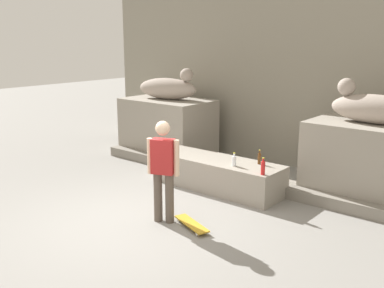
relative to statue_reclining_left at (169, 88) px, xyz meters
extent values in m
plane|color=gray|center=(2.47, -3.38, -1.72)|extent=(40.00, 40.00, 0.00)
cube|color=gray|center=(2.47, 1.39, 0.88)|extent=(10.55, 0.60, 5.19)
cube|color=gray|center=(-0.04, -0.01, -1.00)|extent=(2.19, 1.38, 1.43)
cube|color=gray|center=(4.98, -0.01, -1.00)|extent=(2.19, 1.38, 1.43)
ellipsoid|color=#A59689|center=(-0.04, -0.01, -0.02)|extent=(1.67, 0.83, 0.52)
sphere|color=#A59689|center=(0.51, 0.09, 0.33)|extent=(0.32, 0.32, 0.32)
ellipsoid|color=#A59689|center=(4.98, -0.01, -0.02)|extent=(1.61, 0.58, 0.52)
sphere|color=#A59689|center=(4.43, 0.00, 0.33)|extent=(0.32, 0.32, 0.32)
cube|color=gray|center=(2.47, -1.28, -1.41)|extent=(2.67, 0.87, 0.60)
cylinder|color=brown|center=(2.88, -3.12, -1.31)|extent=(0.14, 0.14, 0.82)
cylinder|color=brown|center=(2.69, -3.20, -1.31)|extent=(0.14, 0.14, 0.82)
cube|color=#B22626|center=(2.79, -3.16, -0.62)|extent=(0.41, 0.32, 0.56)
sphere|color=beige|center=(2.79, -3.16, -0.16)|extent=(0.23, 0.23, 0.23)
cylinder|color=beige|center=(2.99, -3.08, -0.63)|extent=(0.09, 0.09, 0.58)
cylinder|color=beige|center=(2.58, -3.25, -0.63)|extent=(0.09, 0.09, 0.58)
cube|color=gold|center=(3.29, -3.07, -1.65)|extent=(0.82, 0.47, 0.02)
cylinder|color=white|center=(2.99, -3.03, -1.69)|extent=(0.06, 0.05, 0.06)
cylinder|color=white|center=(3.04, -2.90, -1.69)|extent=(0.06, 0.05, 0.06)
cylinder|color=white|center=(3.55, -3.24, -1.69)|extent=(0.06, 0.05, 0.06)
cylinder|color=white|center=(3.60, -3.11, -1.69)|extent=(0.06, 0.05, 0.06)
cylinder|color=silver|center=(2.99, -1.47, -1.02)|extent=(0.08, 0.08, 0.18)
cylinder|color=silver|center=(2.99, -1.47, -0.90)|extent=(0.04, 0.04, 0.06)
cylinder|color=yellow|center=(2.99, -1.47, -0.87)|extent=(0.04, 0.04, 0.01)
cylinder|color=red|center=(3.68, -1.60, -1.00)|extent=(0.07, 0.07, 0.24)
cylinder|color=red|center=(3.68, -1.60, -0.85)|extent=(0.03, 0.03, 0.06)
cylinder|color=yellow|center=(3.68, -1.60, -0.81)|extent=(0.04, 0.04, 0.01)
cylinder|color=#593314|center=(3.28, -1.06, -1.01)|extent=(0.06, 0.06, 0.20)
cylinder|color=#593314|center=(3.28, -1.06, -0.88)|extent=(0.03, 0.03, 0.06)
cylinder|color=yellow|center=(3.28, -1.06, -0.84)|extent=(0.03, 0.03, 0.01)
cube|color=gray|center=(2.47, -0.72, -1.61)|extent=(7.20, 0.50, 0.22)
camera|label=1|loc=(7.55, -8.17, 1.23)|focal=42.30mm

